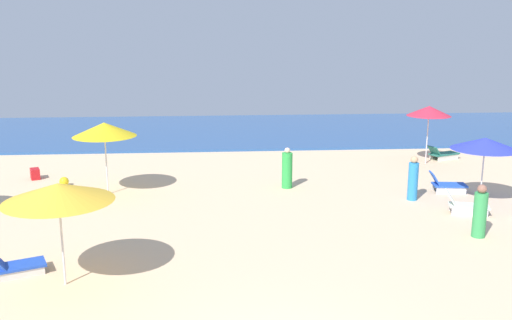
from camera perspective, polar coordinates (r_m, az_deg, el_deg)
ocean at (r=33.25m, az=-2.23°, el=2.96°), size 60.00×11.18×0.12m
umbrella_1 at (r=13.59m, az=-19.13°, el=-3.07°), size 2.49×2.49×2.44m
lounge_chair_1_0 at (r=15.16m, az=-22.82°, el=-9.64°), size 1.39×1.07×0.68m
umbrella_2 at (r=25.97m, az=16.87°, el=4.70°), size 1.90×1.90×2.56m
lounge_chair_2_0 at (r=27.39m, az=18.11°, el=0.57°), size 1.61×1.12×0.68m
umbrella_3 at (r=20.80m, az=-14.89°, el=2.96°), size 2.23×2.23×2.61m
umbrella_4 at (r=20.61m, az=21.88°, el=1.52°), size 2.24×2.24×2.27m
lounge_chair_4_0 at (r=21.92m, az=18.47°, el=-2.35°), size 1.36×0.77×0.76m
lounge_chair_4_1 at (r=19.60m, az=20.15°, el=-4.28°), size 1.46×0.91×0.75m
beachgoer_0 at (r=20.50m, az=15.40°, el=-1.87°), size 0.38×0.38×1.56m
beachgoer_1 at (r=17.49m, az=21.44°, el=-4.92°), size 0.53×0.53×1.55m
beachgoer_2 at (r=21.31m, az=3.12°, el=-0.96°), size 0.54×0.54×1.54m
beach_ball_0 at (r=22.84m, az=-18.60°, el=-2.04°), size 0.35×0.35×0.35m
cooler_box_2 at (r=24.29m, az=-21.18°, el=-1.29°), size 0.50×0.60×0.42m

